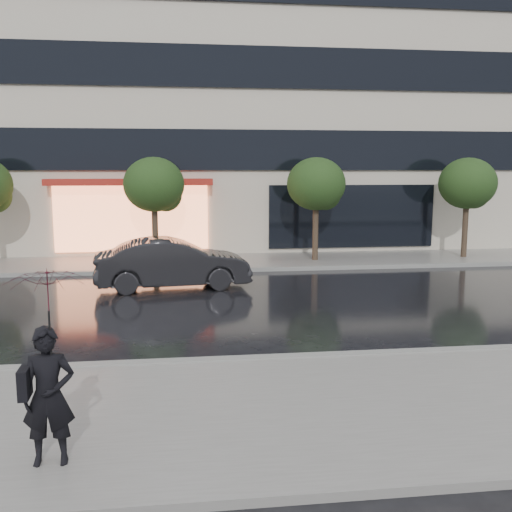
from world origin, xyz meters
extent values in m
plane|color=black|center=(0.00, 0.00, 0.00)|extent=(120.00, 120.00, 0.00)
cube|color=slate|center=(0.00, -3.25, 0.06)|extent=(60.00, 4.50, 0.12)
cube|color=slate|center=(0.00, 10.25, 0.06)|extent=(60.00, 3.50, 0.12)
cube|color=gray|center=(0.00, -1.00, 0.07)|extent=(60.00, 0.25, 0.14)
cube|color=gray|center=(0.00, 8.50, 0.07)|extent=(60.00, 0.25, 0.14)
cube|color=beige|center=(0.00, 18.00, 9.00)|extent=(30.00, 12.00, 18.00)
cube|color=black|center=(0.00, 11.94, 4.30)|extent=(28.00, 0.12, 1.60)
cube|color=black|center=(0.00, 11.94, 7.50)|extent=(28.00, 0.12, 1.60)
cube|color=#FF8C59|center=(-4.00, 11.92, 1.60)|extent=(6.00, 0.10, 2.60)
cube|color=#A22218|center=(-4.00, 11.59, 3.05)|extent=(6.40, 0.70, 0.25)
cube|color=black|center=(5.00, 11.94, 1.60)|extent=(7.00, 0.10, 2.60)
cylinder|color=#33261C|center=(-3.00, 10.00, 1.10)|extent=(0.22, 0.22, 2.20)
ellipsoid|color=black|center=(-3.00, 10.00, 3.00)|extent=(2.20, 2.20, 1.98)
sphere|color=black|center=(-2.60, 10.20, 2.60)|extent=(1.20, 1.20, 1.20)
cylinder|color=#33261C|center=(3.00, 10.00, 1.10)|extent=(0.22, 0.22, 2.20)
ellipsoid|color=black|center=(3.00, 10.00, 3.00)|extent=(2.20, 2.20, 1.98)
sphere|color=black|center=(3.40, 10.20, 2.60)|extent=(1.20, 1.20, 1.20)
cylinder|color=#33261C|center=(9.00, 10.00, 1.10)|extent=(0.22, 0.22, 2.20)
ellipsoid|color=black|center=(9.00, 10.00, 3.00)|extent=(2.20, 2.20, 1.98)
sphere|color=black|center=(9.40, 10.20, 2.60)|extent=(1.20, 1.20, 1.20)
imported|color=black|center=(-2.30, 6.00, 0.75)|extent=(4.72, 2.07, 1.51)
imported|color=black|center=(-3.54, -4.46, 0.95)|extent=(0.63, 0.43, 1.66)
imported|color=#370A13|center=(-3.49, -4.45, 2.04)|extent=(0.98, 1.00, 0.86)
cylinder|color=black|center=(-3.49, -4.45, 1.56)|extent=(0.02, 0.02, 0.83)
cube|color=black|center=(-3.78, -4.52, 1.15)|extent=(0.13, 0.32, 0.35)
camera|label=1|loc=(-1.92, -11.05, 3.60)|focal=40.00mm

